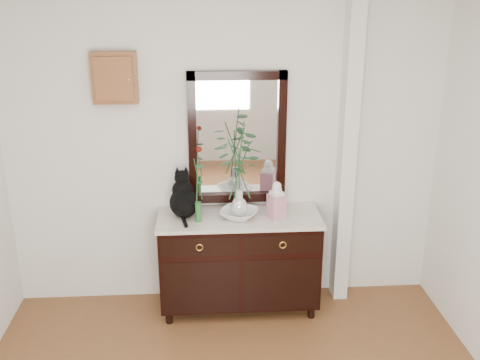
{
  "coord_description": "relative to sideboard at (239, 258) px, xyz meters",
  "views": [
    {
      "loc": [
        -0.17,
        -2.46,
        2.65
      ],
      "look_at": [
        0.1,
        1.63,
        1.2
      ],
      "focal_mm": 42.0,
      "sensor_mm": 36.0,
      "label": 1
    }
  ],
  "objects": [
    {
      "name": "lotus_bowl",
      "position": [
        -0.0,
        -0.03,
        0.41
      ],
      "size": [
        0.39,
        0.39,
        0.07
      ],
      "primitive_type": "imported",
      "rotation": [
        0.0,
        0.0,
        -0.42
      ],
      "color": "silver",
      "rests_on": "sideboard"
    },
    {
      "name": "wall_back",
      "position": [
        -0.1,
        0.25,
        0.88
      ],
      "size": [
        3.6,
        0.04,
        2.7
      ],
      "primitive_type": "cube",
      "color": "silver",
      "rests_on": "ground"
    },
    {
      "name": "sideboard",
      "position": [
        0.0,
        0.0,
        0.0
      ],
      "size": [
        1.33,
        0.52,
        0.82
      ],
      "color": "black",
      "rests_on": "ground"
    },
    {
      "name": "key_cabinet",
      "position": [
        -0.95,
        0.21,
        1.48
      ],
      "size": [
        0.35,
        0.1,
        0.4
      ],
      "primitive_type": "cube",
      "color": "brown",
      "rests_on": "wall_back"
    },
    {
      "name": "cat",
      "position": [
        -0.45,
        0.05,
        0.56
      ],
      "size": [
        0.32,
        0.37,
        0.38
      ],
      "primitive_type": null,
      "rotation": [
        0.0,
        0.0,
        0.17
      ],
      "color": "black",
      "rests_on": "sideboard"
    },
    {
      "name": "bud_vase_rose",
      "position": [
        -0.33,
        -0.07,
        0.69
      ],
      "size": [
        0.1,
        0.1,
        0.63
      ],
      "primitive_type": null,
      "rotation": [
        0.0,
        0.0,
        0.41
      ],
      "color": "#2C7031",
      "rests_on": "sideboard"
    },
    {
      "name": "vase_branches",
      "position": [
        -0.0,
        -0.03,
        0.79
      ],
      "size": [
        0.46,
        0.46,
        0.79
      ],
      "primitive_type": null,
      "rotation": [
        0.0,
        0.0,
        0.27
      ],
      "color": "silver",
      "rests_on": "lotus_bowl"
    },
    {
      "name": "ginger_jar",
      "position": [
        0.3,
        -0.05,
        0.53
      ],
      "size": [
        0.15,
        0.15,
        0.32
      ],
      "primitive_type": null,
      "rotation": [
        0.0,
        0.0,
        0.4
      ],
      "color": "white",
      "rests_on": "sideboard"
    },
    {
      "name": "pilaster",
      "position": [
        0.9,
        0.17,
        0.88
      ],
      "size": [
        0.12,
        0.2,
        2.7
      ],
      "primitive_type": "cube",
      "color": "silver",
      "rests_on": "ground"
    },
    {
      "name": "wall_mirror",
      "position": [
        -0.0,
        0.24,
        0.97
      ],
      "size": [
        0.8,
        0.06,
        1.1
      ],
      "color": "black",
      "rests_on": "wall_back"
    }
  ]
}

